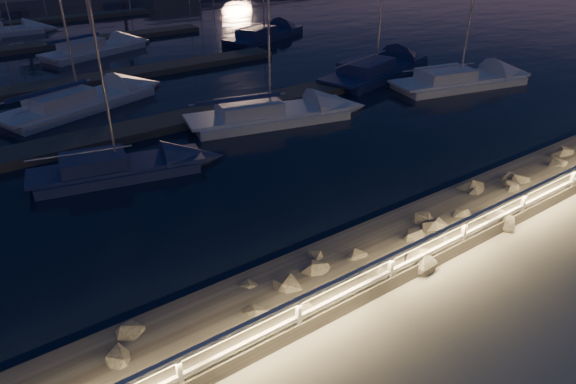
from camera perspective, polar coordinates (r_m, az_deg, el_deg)
name	(u,v)px	position (r m, az deg, el deg)	size (l,w,h in m)	color
ground	(438,261)	(15.49, 16.33, -7.37)	(400.00, 400.00, 0.00)	gray
harbor_water	(100,67)	(41.09, -20.14, 12.95)	(400.00, 440.00, 0.60)	black
guard_rail	(440,239)	(15.02, 16.56, -5.06)	(44.11, 0.12, 1.06)	silver
riprap	(357,258)	(15.59, 7.68, -7.30)	(22.13, 2.69, 1.33)	slate
floating_docks	(93,55)	(42.17, -20.80, 14.00)	(22.00, 36.00, 0.40)	#585049
sailboat_b	(113,167)	(21.91, -18.89, 2.60)	(7.06, 3.43, 11.60)	navy
sailboat_c	(266,114)	(26.54, -2.49, 8.68)	(8.91, 4.40, 14.57)	silver
sailboat_d	(457,80)	(34.09, 18.24, 11.76)	(9.34, 4.57, 15.23)	silver
sailboat_g	(76,102)	(30.55, -22.49, 9.23)	(9.09, 5.23, 14.91)	silver
sailboat_h	(374,70)	(35.08, 9.53, 13.25)	(10.24, 5.38, 16.69)	navy
sailboat_j	(92,49)	(43.22, -20.95, 14.65)	(8.58, 4.94, 14.13)	silver
sailboat_l	(263,34)	(45.99, -2.85, 17.08)	(9.09, 5.46, 14.90)	navy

